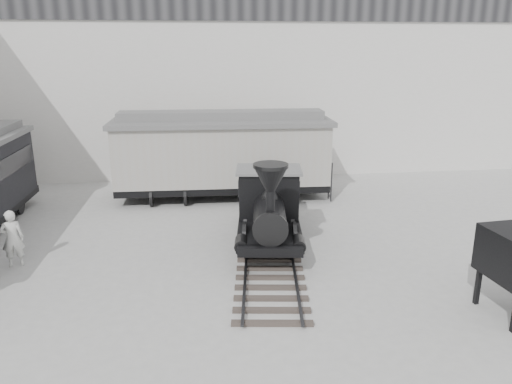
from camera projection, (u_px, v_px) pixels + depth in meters
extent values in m
plane|color=#9E9E9B|center=(244.00, 307.00, 13.56)|extent=(90.00, 90.00, 0.00)
cube|color=silver|center=(214.00, 72.00, 26.28)|extent=(34.00, 2.40, 11.00)
cube|color=#312924|center=(269.00, 251.00, 17.01)|extent=(3.36, 9.83, 0.17)
cube|color=#2D2D30|center=(247.00, 250.00, 17.00)|extent=(1.36, 9.57, 0.06)
cube|color=#2D2D30|center=(291.00, 250.00, 16.99)|extent=(1.36, 9.57, 0.06)
cylinder|color=black|center=(244.00, 239.00, 16.33)|extent=(0.28, 1.16, 1.15)
cylinder|color=black|center=(294.00, 239.00, 16.32)|extent=(0.28, 1.16, 1.15)
cylinder|color=black|center=(246.00, 225.00, 17.63)|extent=(0.28, 1.16, 1.15)
cylinder|color=black|center=(292.00, 225.00, 17.62)|extent=(0.28, 1.16, 1.15)
cube|color=black|center=(269.00, 228.00, 16.94)|extent=(2.58, 4.02, 0.29)
cylinder|color=black|center=(270.00, 217.00, 16.05)|extent=(1.36, 2.53, 1.05)
cylinder|color=black|center=(270.00, 201.00, 14.91)|extent=(0.31, 0.31, 0.63)
cone|color=black|center=(271.00, 179.00, 14.72)|extent=(1.13, 1.13, 0.73)
sphere|color=black|center=(269.00, 198.00, 16.31)|extent=(0.54, 0.54, 0.54)
cube|color=black|center=(269.00, 193.00, 17.57)|extent=(2.21, 1.67, 1.62)
cube|color=slate|center=(269.00, 170.00, 17.33)|extent=(2.45, 1.91, 0.08)
cube|color=black|center=(268.00, 194.00, 19.55)|extent=(2.15, 2.33, 0.94)
cylinder|color=black|center=(170.00, 190.00, 23.00)|extent=(2.14, 0.91, 0.85)
cylinder|color=black|center=(275.00, 187.00, 23.45)|extent=(2.14, 0.91, 0.85)
cube|color=black|center=(223.00, 184.00, 23.16)|extent=(9.61, 2.95, 0.32)
cube|color=#A8A299|center=(222.00, 153.00, 22.74)|extent=(9.61, 3.06, 2.65)
cube|color=slate|center=(222.00, 122.00, 22.34)|extent=(9.94, 3.38, 0.21)
cube|color=slate|center=(222.00, 115.00, 22.26)|extent=(9.14, 1.56, 0.38)
imported|color=silver|center=(12.00, 238.00, 15.84)|extent=(0.77, 0.60, 1.88)
cube|color=black|center=(478.00, 286.00, 13.59)|extent=(0.13, 0.13, 1.07)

